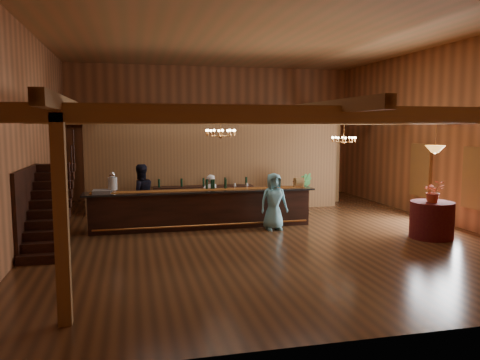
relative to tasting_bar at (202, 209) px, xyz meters
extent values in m
plane|color=#5A331A|center=(1.45, -0.81, -0.57)|extent=(14.00, 14.00, 0.00)
plane|color=#A86A3D|center=(1.45, -0.81, 4.93)|extent=(14.00, 14.00, 0.00)
cube|color=#9F5A34|center=(1.45, 6.19, 2.18)|extent=(12.00, 0.10, 5.50)
cube|color=#9F5A34|center=(1.45, -7.81, 2.18)|extent=(12.00, 0.10, 5.50)
cube|color=#9F5A34|center=(-4.55, -0.81, 2.18)|extent=(0.10, 14.00, 5.50)
cube|color=#9F5A34|center=(7.45, -0.81, 2.18)|extent=(0.10, 14.00, 5.50)
cube|color=brown|center=(1.45, -6.31, 2.63)|extent=(11.90, 0.20, 0.28)
cube|color=brown|center=(1.45, -3.81, 2.63)|extent=(11.90, 0.20, 0.28)
cube|color=brown|center=(1.45, -1.31, 2.63)|extent=(11.90, 0.20, 0.28)
cube|color=brown|center=(1.45, 1.19, 2.63)|extent=(11.90, 0.20, 0.28)
cube|color=brown|center=(1.45, 3.69, 2.63)|extent=(11.90, 0.20, 0.28)
cube|color=brown|center=(1.45, 5.99, 2.63)|extent=(11.90, 0.20, 0.28)
cube|color=brown|center=(-3.05, -0.81, 2.77)|extent=(0.18, 13.90, 0.22)
cube|color=brown|center=(1.45, -0.81, 2.77)|extent=(0.18, 13.90, 0.22)
cube|color=brown|center=(5.95, -0.81, 2.77)|extent=(0.18, 13.90, 0.22)
cube|color=brown|center=(-3.05, 3.69, 1.03)|extent=(0.20, 0.20, 3.20)
cube|color=brown|center=(5.95, 3.69, 1.03)|extent=(0.20, 0.20, 3.20)
cube|color=brown|center=(-3.05, -6.31, 1.03)|extent=(0.20, 0.20, 3.20)
cube|color=brown|center=(0.95, 2.69, 0.98)|extent=(9.00, 0.18, 3.10)
cube|color=white|center=(7.40, -2.41, 0.98)|extent=(0.12, 1.05, 1.75)
cube|color=white|center=(7.40, 0.19, 0.98)|extent=(0.12, 1.05, 1.75)
cube|color=black|center=(-4.00, -2.81, -0.47)|extent=(1.00, 0.28, 0.20)
cube|color=black|center=(-4.00, -2.53, -0.27)|extent=(1.00, 0.28, 0.20)
cube|color=black|center=(-4.00, -2.25, -0.07)|extent=(1.00, 0.28, 0.20)
cube|color=black|center=(-4.00, -1.97, 0.13)|extent=(1.00, 0.28, 0.20)
cube|color=black|center=(-4.00, -1.69, 0.33)|extent=(1.00, 0.28, 0.20)
cube|color=black|center=(-4.00, -1.41, 0.53)|extent=(1.00, 0.28, 0.20)
cube|color=black|center=(-4.00, -1.13, 0.73)|extent=(1.00, 0.28, 0.20)
cube|color=black|center=(-4.00, -0.85, 0.93)|extent=(1.00, 0.28, 0.20)
cube|color=black|center=(-4.00, -0.57, 1.13)|extent=(1.00, 0.28, 0.20)
cube|color=black|center=(-4.00, -0.29, 1.33)|extent=(1.00, 0.28, 0.20)
cube|color=black|center=(2.45, 4.69, -0.02)|extent=(1.20, 0.60, 1.10)
cube|color=#A4773C|center=(-0.55, 4.69, -0.07)|extent=(1.00, 0.60, 1.00)
cube|color=black|center=(0.00, 0.00, -0.04)|extent=(6.45, 0.71, 1.08)
cube|color=black|center=(0.00, 0.00, 0.53)|extent=(6.78, 0.85, 0.05)
cube|color=#671C09|center=(0.00, 0.00, 0.56)|extent=(6.35, 0.44, 0.01)
cylinder|color=#CE833E|center=(0.00, -0.43, -0.41)|extent=(6.24, 0.06, 0.05)
cylinder|color=silver|center=(-2.54, 0.05, 0.60)|extent=(0.18, 0.18, 0.08)
cylinder|color=silver|center=(-2.54, 0.05, 0.82)|extent=(0.26, 0.26, 0.36)
sphere|color=silver|center=(-2.54, 0.05, 1.07)|extent=(0.18, 0.18, 0.18)
cube|color=gray|center=(-2.84, -0.06, 0.61)|extent=(0.50, 0.50, 0.10)
cube|color=#A4773C|center=(2.86, -0.05, 0.71)|extent=(0.06, 0.06, 0.30)
cube|color=#A4773C|center=(3.14, -0.05, 0.71)|extent=(0.06, 0.06, 0.30)
cylinder|color=#A4773C|center=(3.00, -0.05, 0.74)|extent=(0.24, 0.24, 0.24)
cylinder|color=black|center=(0.16, 0.13, 0.71)|extent=(0.07, 0.07, 0.30)
cylinder|color=black|center=(0.32, 0.13, 0.71)|extent=(0.07, 0.07, 0.30)
cylinder|color=black|center=(0.37, 0.13, 0.71)|extent=(0.07, 0.07, 0.30)
cylinder|color=black|center=(0.73, 0.13, 0.71)|extent=(0.07, 0.07, 0.30)
cube|color=black|center=(0.39, 2.23, -0.09)|extent=(3.44, 0.69, 0.96)
cylinder|color=#420911|center=(5.84, -2.67, -0.08)|extent=(1.14, 1.14, 0.99)
cylinder|color=#CE833E|center=(0.35, -1.14, 2.40)|extent=(0.02, 0.02, 0.46)
sphere|color=#CE833E|center=(0.35, -1.14, 2.17)|extent=(0.12, 0.12, 0.12)
torus|color=#CE833E|center=(0.35, -1.14, 2.27)|extent=(0.80, 0.80, 0.04)
cylinder|color=#CE833E|center=(4.91, 0.87, 2.26)|extent=(0.02, 0.02, 0.72)
sphere|color=#CE833E|center=(4.91, 0.87, 1.90)|extent=(0.12, 0.12, 0.12)
torus|color=#CE833E|center=(4.91, 0.87, 2.00)|extent=(0.80, 0.80, 0.04)
cylinder|color=#CE833E|center=(5.84, -2.67, 2.23)|extent=(0.02, 0.02, 0.80)
cone|color=orange|center=(5.84, -2.67, 1.83)|extent=(0.52, 0.52, 0.20)
imported|color=white|center=(0.38, 0.84, 0.18)|extent=(0.59, 0.42, 1.50)
imported|color=black|center=(-1.77, 0.83, 0.36)|extent=(1.07, 0.94, 1.86)
imported|color=#6DB5C4|center=(1.99, -0.72, 0.26)|extent=(0.83, 0.56, 1.66)
imported|color=#2D682D|center=(3.74, 1.70, 0.12)|extent=(0.81, 0.68, 1.40)
imported|color=#B23F25|center=(5.77, -2.79, 0.71)|extent=(0.65, 0.60, 0.60)
imported|color=#CE833E|center=(5.81, -2.57, 0.55)|extent=(0.17, 0.17, 0.26)
camera|label=1|loc=(-2.01, -13.56, 2.43)|focal=35.00mm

